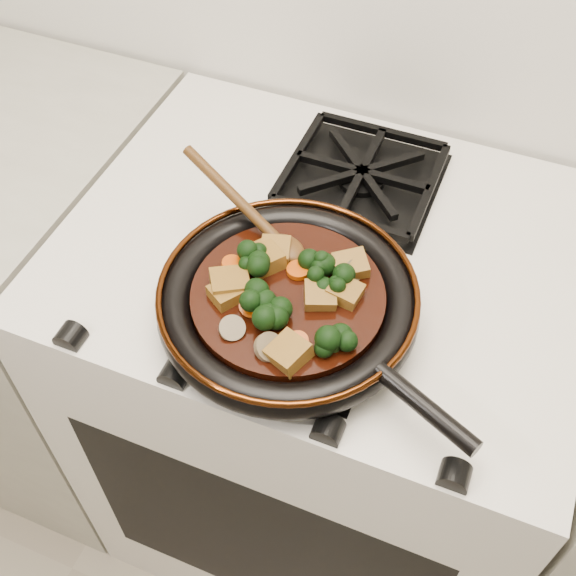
% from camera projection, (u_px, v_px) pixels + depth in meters
% --- Properties ---
extents(stove, '(0.76, 0.60, 0.90)m').
position_uv_depth(stove, '(319.00, 404.00, 1.38)').
color(stove, silver).
rests_on(stove, ground).
extents(burner_grate_front, '(0.23, 0.23, 0.03)m').
position_uv_depth(burner_grate_front, '(293.00, 312.00, 0.94)').
color(burner_grate_front, black).
rests_on(burner_grate_front, stove).
extents(burner_grate_back, '(0.23, 0.23, 0.03)m').
position_uv_depth(burner_grate_back, '(361.00, 176.00, 1.10)').
color(burner_grate_back, black).
rests_on(burner_grate_back, stove).
extents(skillet, '(0.44, 0.33, 0.05)m').
position_uv_depth(skillet, '(289.00, 302.00, 0.91)').
color(skillet, black).
rests_on(skillet, burner_grate_front).
extents(braising_sauce, '(0.24, 0.24, 0.02)m').
position_uv_depth(braising_sauce, '(288.00, 299.00, 0.91)').
color(braising_sauce, black).
rests_on(braising_sauce, skillet).
extents(tofu_cube_0, '(0.05, 0.05, 0.02)m').
position_uv_depth(tofu_cube_0, '(275.00, 251.00, 0.93)').
color(tofu_cube_0, brown).
rests_on(tofu_cube_0, braising_sauce).
extents(tofu_cube_1, '(0.06, 0.06, 0.03)m').
position_uv_depth(tofu_cube_1, '(351.00, 266.00, 0.92)').
color(tofu_cube_1, brown).
rests_on(tofu_cube_1, braising_sauce).
extents(tofu_cube_2, '(0.06, 0.06, 0.03)m').
position_uv_depth(tofu_cube_2, '(230.00, 284.00, 0.90)').
color(tofu_cube_2, brown).
rests_on(tofu_cube_2, braising_sauce).
extents(tofu_cube_3, '(0.05, 0.05, 0.03)m').
position_uv_depth(tofu_cube_3, '(320.00, 296.00, 0.89)').
color(tofu_cube_3, brown).
rests_on(tofu_cube_3, braising_sauce).
extents(tofu_cube_4, '(0.06, 0.06, 0.03)m').
position_uv_depth(tofu_cube_4, '(289.00, 353.00, 0.83)').
color(tofu_cube_4, brown).
rests_on(tofu_cube_4, braising_sauce).
extents(tofu_cube_5, '(0.06, 0.06, 0.03)m').
position_uv_depth(tofu_cube_5, '(263.00, 258.00, 0.92)').
color(tofu_cube_5, brown).
rests_on(tofu_cube_5, braising_sauce).
extents(tofu_cube_6, '(0.05, 0.05, 0.02)m').
position_uv_depth(tofu_cube_6, '(226.00, 294.00, 0.89)').
color(tofu_cube_6, brown).
rests_on(tofu_cube_6, braising_sauce).
extents(tofu_cube_7, '(0.05, 0.04, 0.02)m').
position_uv_depth(tofu_cube_7, '(345.00, 293.00, 0.89)').
color(tofu_cube_7, brown).
rests_on(tofu_cube_7, braising_sauce).
extents(broccoli_floret_0, '(0.07, 0.07, 0.06)m').
position_uv_depth(broccoli_floret_0, '(335.00, 284.00, 0.90)').
color(broccoli_floret_0, black).
rests_on(broccoli_floret_0, braising_sauce).
extents(broccoli_floret_1, '(0.06, 0.07, 0.07)m').
position_uv_depth(broccoli_floret_1, '(260.00, 304.00, 0.87)').
color(broccoli_floret_1, black).
rests_on(broccoli_floret_1, braising_sauce).
extents(broccoli_floret_2, '(0.08, 0.08, 0.06)m').
position_uv_depth(broccoli_floret_2, '(335.00, 344.00, 0.84)').
color(broccoli_floret_2, black).
rests_on(broccoli_floret_2, braising_sauce).
extents(broccoli_floret_3, '(0.09, 0.09, 0.07)m').
position_uv_depth(broccoli_floret_3, '(314.00, 271.00, 0.91)').
color(broccoli_floret_3, black).
rests_on(broccoli_floret_3, braising_sauce).
extents(broccoli_floret_4, '(0.09, 0.09, 0.07)m').
position_uv_depth(broccoli_floret_4, '(272.00, 317.00, 0.86)').
color(broccoli_floret_4, black).
rests_on(broccoli_floret_4, braising_sauce).
extents(broccoli_floret_5, '(0.09, 0.09, 0.07)m').
position_uv_depth(broccoli_floret_5, '(253.00, 260.00, 0.91)').
color(broccoli_floret_5, black).
rests_on(broccoli_floret_5, braising_sauce).
extents(carrot_coin_0, '(0.03, 0.03, 0.02)m').
position_uv_depth(carrot_coin_0, '(252.00, 306.00, 0.88)').
color(carrot_coin_0, '#B73E05').
rests_on(carrot_coin_0, braising_sauce).
extents(carrot_coin_1, '(0.03, 0.03, 0.01)m').
position_uv_depth(carrot_coin_1, '(232.00, 285.00, 0.90)').
color(carrot_coin_1, '#B73E05').
rests_on(carrot_coin_1, braising_sauce).
extents(carrot_coin_2, '(0.03, 0.03, 0.01)m').
position_uv_depth(carrot_coin_2, '(298.00, 270.00, 0.92)').
color(carrot_coin_2, '#B73E05').
rests_on(carrot_coin_2, braising_sauce).
extents(carrot_coin_3, '(0.03, 0.03, 0.01)m').
position_uv_depth(carrot_coin_3, '(232.00, 265.00, 0.92)').
color(carrot_coin_3, '#B73E05').
rests_on(carrot_coin_3, braising_sauce).
extents(carrot_coin_4, '(0.03, 0.03, 0.01)m').
position_uv_depth(carrot_coin_4, '(298.00, 342.00, 0.85)').
color(carrot_coin_4, '#B73E05').
rests_on(carrot_coin_4, braising_sauce).
extents(mushroom_slice_0, '(0.05, 0.05, 0.02)m').
position_uv_depth(mushroom_slice_0, '(232.00, 328.00, 0.86)').
color(mushroom_slice_0, brown).
rests_on(mushroom_slice_0, braising_sauce).
extents(mushroom_slice_1, '(0.04, 0.04, 0.03)m').
position_uv_depth(mushroom_slice_1, '(269.00, 347.00, 0.84)').
color(mushroom_slice_1, brown).
rests_on(mushroom_slice_1, braising_sauce).
extents(mushroom_slice_2, '(0.04, 0.04, 0.03)m').
position_uv_depth(mushroom_slice_2, '(354.00, 272.00, 0.91)').
color(mushroom_slice_2, brown).
rests_on(mushroom_slice_2, braising_sauce).
extents(wooden_spoon, '(0.13, 0.07, 0.20)m').
position_uv_depth(wooden_spoon, '(259.00, 222.00, 0.95)').
color(wooden_spoon, '#482A0F').
rests_on(wooden_spoon, braising_sauce).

